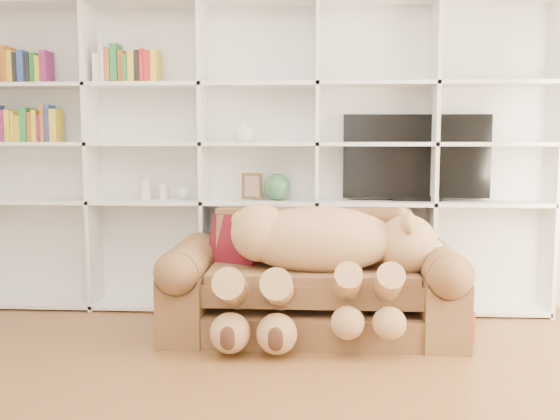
# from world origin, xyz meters

# --- Properties ---
(wall_back) EXTENTS (5.00, 0.02, 2.70)m
(wall_back) POSITION_xyz_m (0.00, 2.50, 1.35)
(wall_back) COLOR silver
(wall_back) RESTS_ON floor
(bookshelf) EXTENTS (4.43, 0.35, 2.40)m
(bookshelf) POSITION_xyz_m (-0.24, 2.36, 1.31)
(bookshelf) COLOR white
(bookshelf) RESTS_ON floor
(sofa) EXTENTS (1.98, 0.86, 0.83)m
(sofa) POSITION_xyz_m (0.41, 1.72, 0.31)
(sofa) COLOR brown
(sofa) RESTS_ON floor
(teddy_bear) EXTENTS (1.51, 0.82, 0.88)m
(teddy_bear) POSITION_xyz_m (0.46, 1.55, 0.58)
(teddy_bear) COLOR tan
(teddy_bear) RESTS_ON sofa
(throw_pillow) EXTENTS (0.42, 0.34, 0.39)m
(throw_pillow) POSITION_xyz_m (-0.13, 1.86, 0.61)
(throw_pillow) COLOR maroon
(throw_pillow) RESTS_ON sofa
(gift_box) EXTENTS (0.29, 0.28, 0.20)m
(gift_box) POSITION_xyz_m (1.34, 1.65, 0.10)
(gift_box) COLOR #BC4B19
(gift_box) RESTS_ON floor
(tv) EXTENTS (1.12, 0.18, 0.66)m
(tv) POSITION_xyz_m (1.20, 2.35, 1.19)
(tv) COLOR black
(tv) RESTS_ON bookshelf
(picture_frame) EXTENTS (0.16, 0.07, 0.20)m
(picture_frame) POSITION_xyz_m (-0.06, 2.30, 0.97)
(picture_frame) COLOR #503A1B
(picture_frame) RESTS_ON bookshelf
(green_vase) EXTENTS (0.21, 0.21, 0.21)m
(green_vase) POSITION_xyz_m (0.13, 2.30, 0.97)
(green_vase) COLOR #315F39
(green_vase) RESTS_ON bookshelf
(figurine_tall) EXTENTS (0.11, 0.11, 0.17)m
(figurine_tall) POSITION_xyz_m (-0.91, 2.30, 0.95)
(figurine_tall) COLOR beige
(figurine_tall) RESTS_ON bookshelf
(figurine_short) EXTENTS (0.08, 0.08, 0.13)m
(figurine_short) POSITION_xyz_m (-0.76, 2.30, 0.93)
(figurine_short) COLOR beige
(figurine_short) RESTS_ON bookshelf
(snow_globe) EXTENTS (0.10, 0.10, 0.10)m
(snow_globe) POSITION_xyz_m (-0.60, 2.30, 0.92)
(snow_globe) COLOR white
(snow_globe) RESTS_ON bookshelf
(shelf_vase) EXTENTS (0.18, 0.18, 0.17)m
(shelf_vase) POSITION_xyz_m (-0.13, 2.30, 1.40)
(shelf_vase) COLOR white
(shelf_vase) RESTS_ON bookshelf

